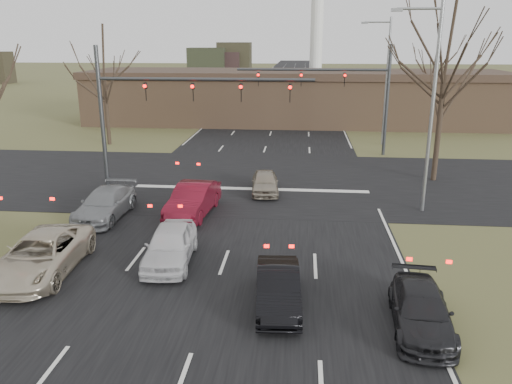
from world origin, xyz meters
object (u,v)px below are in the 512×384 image
car_red_ahead (193,200)px  car_black_hatch (278,288)px  car_white_sedan (170,245)px  car_grey_ahead (105,204)px  mast_arm_far (349,87)px  streetlight_right_far (385,75)px  car_silver_ahead (265,182)px  car_charcoal_sedan (421,310)px  mast_arm_near (157,100)px  building (294,97)px  car_silver_suv (41,255)px  streetlight_right_near (429,99)px

car_red_ahead → car_black_hatch: bearing=-56.0°
car_red_ahead → car_white_sedan: bearing=-81.5°
car_grey_ahead → car_black_hatch: bearing=-39.9°
mast_arm_far → car_white_sedan: 22.18m
streetlight_right_far → car_black_hatch: size_ratio=2.57×
car_black_hatch → car_silver_ahead: bearing=92.3°
car_charcoal_sedan → streetlight_right_far: bearing=88.7°
mast_arm_near → mast_arm_far: bearing=41.2°
mast_arm_far → car_red_ahead: (-8.53, -14.64, -4.24)m
building → car_red_ahead: (-4.35, -29.64, -1.89)m
streetlight_right_far → car_silver_ahead: size_ratio=2.75×
car_charcoal_sedan → car_grey_ahead: 15.59m
building → car_silver_suv: 37.52m
mast_arm_near → car_red_ahead: (2.88, -4.64, -4.30)m
car_red_ahead → mast_arm_near: bearing=127.3°
car_silver_suv → car_silver_ahead: size_ratio=1.44×
car_red_ahead → building: bearing=87.1°
car_white_sedan → car_red_ahead: 5.51m
mast_arm_near → car_silver_ahead: (6.10, -0.60, -4.45)m
car_charcoal_sedan → car_red_ahead: size_ratio=0.87×
building → car_grey_ahead: (-8.50, -30.39, -1.98)m
streetlight_right_far → car_grey_ahead: 25.50m
mast_arm_far → building: bearing=105.6°
car_white_sedan → building: bearing=79.6°
building → car_red_ahead: size_ratio=9.04×
mast_arm_far → car_silver_ahead: bearing=-116.6°
mast_arm_far → streetlight_right_far: size_ratio=1.11×
mast_arm_near → streetlight_right_near: streetlight_right_near is taller
mast_arm_far → car_silver_suv: mast_arm_far is taller
car_red_ahead → car_silver_ahead: size_ratio=1.29×
mast_arm_far → car_silver_suv: (-12.68, -21.50, -4.29)m
building → car_charcoal_sedan: bearing=-83.4°
car_grey_ahead → building: bearing=75.8°
car_silver_suv → car_silver_ahead: bearing=53.2°
car_silver_suv → car_black_hatch: 8.87m
streetlight_right_far → car_black_hatch: (-7.09, -27.07, -4.95)m
car_black_hatch → car_grey_ahead: car_grey_ahead is taller
car_grey_ahead → car_silver_ahead: size_ratio=1.30×
mast_arm_near → car_silver_suv: bearing=-96.3°
car_black_hatch → car_red_ahead: bearing=114.6°
car_black_hatch → car_charcoal_sedan: car_black_hatch is taller
streetlight_right_far → car_black_hatch: bearing=-104.7°
streetlight_right_far → car_white_sedan: streetlight_right_far is taller
car_silver_suv → car_charcoal_sedan: bearing=-13.7°
mast_arm_near → mast_arm_far: (11.41, 10.00, -0.06)m
car_white_sedan → car_black_hatch: 5.19m
mast_arm_far → streetlight_right_far: 5.12m
car_silver_suv → car_red_ahead: 8.01m
car_red_ahead → car_silver_ahead: car_red_ahead is taller
streetlight_right_near → streetlight_right_far: 17.01m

